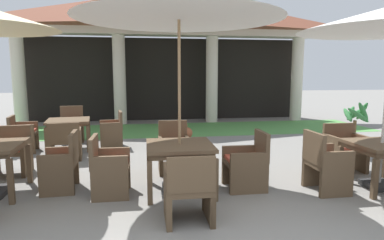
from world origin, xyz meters
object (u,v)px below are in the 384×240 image
(patio_table_near_foreground, at_px, (180,150))
(terracotta_urn, at_px, (186,133))
(patio_chair_mid_right_west, at_px, (325,164))
(patio_chair_far_back_east, at_px, (62,164))
(patio_chair_near_foreground_north, at_px, (174,149))
(patio_chair_near_foreground_west, at_px, (109,168))
(patio_umbrella_near_foreground, at_px, (179,8))
(patio_chair_near_foreground_east, at_px, (247,163))
(patio_chair_mid_left_south, at_px, (65,141))
(patio_table_mid_left, at_px, (68,123))
(patio_chair_mid_right_north, at_px, (344,149))
(patio_chair_far_back_north, at_px, (10,152))
(patio_chair_mid_left_west, at_px, (22,134))
(patio_chair_near_foreground_south, at_px, (189,189))
(patio_chair_mid_left_north, at_px, (72,126))
(patio_chair_mid_left_east, at_px, (112,130))
(potted_palm_right_edge, at_px, (354,140))
(patio_table_mid_right, at_px, (382,149))

(patio_table_near_foreground, height_order, terracotta_urn, patio_table_near_foreground)
(patio_chair_mid_right_west, xyz_separation_m, patio_chair_far_back_east, (-3.89, 0.65, -0.02))
(patio_chair_near_foreground_north, distance_m, patio_chair_far_back_east, 1.90)
(patio_chair_near_foreground_west, bearing_deg, patio_chair_mid_right_west, 84.75)
(patio_umbrella_near_foreground, bearing_deg, patio_chair_mid_right_west, -8.52)
(patio_chair_near_foreground_east, xyz_separation_m, patio_chair_mid_left_south, (-3.13, 2.19, -0.01))
(patio_table_near_foreground, bearing_deg, patio_chair_mid_left_south, 133.83)
(patio_chair_mid_right_west, bearing_deg, patio_table_mid_left, -128.96)
(patio_chair_mid_right_north, relative_size, terracotta_urn, 2.10)
(patio_chair_near_foreground_north, bearing_deg, patio_chair_far_back_north, -4.74)
(patio_chair_mid_left_west, height_order, patio_chair_mid_right_north, patio_chair_mid_right_north)
(patio_chair_near_foreground_south, relative_size, patio_chair_far_back_north, 1.02)
(patio_chair_near_foreground_east, bearing_deg, patio_chair_near_foreground_south, 134.88)
(patio_umbrella_near_foreground, bearing_deg, patio_chair_mid_left_north, 119.60)
(patio_umbrella_near_foreground, relative_size, patio_chair_mid_left_east, 3.42)
(patio_chair_near_foreground_west, relative_size, patio_chair_mid_right_west, 0.96)
(patio_umbrella_near_foreground, xyz_separation_m, terracotta_urn, (0.63, 3.98, -2.49))
(patio_table_near_foreground, bearing_deg, patio_chair_mid_left_west, 136.52)
(patio_chair_near_foreground_south, xyz_separation_m, patio_table_mid_left, (-2.21, 4.18, 0.21))
(patio_chair_near_foreground_east, xyz_separation_m, patio_chair_far_back_east, (-2.78, 0.35, 0.00))
(patio_umbrella_near_foreground, relative_size, terracotta_urn, 7.33)
(patio_table_mid_left, height_order, patio_chair_far_back_north, patio_chair_far_back_north)
(patio_umbrella_near_foreground, height_order, patio_chair_near_foreground_west, patio_umbrella_near_foreground)
(patio_chair_mid_left_south, xyz_separation_m, terracotta_urn, (2.73, 1.80, -0.23))
(patio_chair_near_foreground_west, bearing_deg, potted_palm_right_edge, 108.46)
(patio_chair_mid_left_north, bearing_deg, patio_chair_far_back_north, 72.81)
(patio_chair_near_foreground_west, distance_m, patio_chair_far_back_north, 2.22)
(patio_chair_near_foreground_south, bearing_deg, patio_table_mid_left, 118.57)
(patio_chair_mid_left_south, bearing_deg, patio_chair_near_foreground_west, -71.37)
(patio_chair_near_foreground_west, xyz_separation_m, patio_chair_near_foreground_south, (1.02, -1.04, -0.00))
(patio_chair_near_foreground_north, relative_size, potted_palm_right_edge, 0.75)
(patio_table_mid_right, height_order, patio_chair_far_back_east, patio_chair_far_back_east)
(patio_chair_mid_left_east, bearing_deg, patio_chair_far_back_north, 133.69)
(patio_chair_near_foreground_west, bearing_deg, patio_chair_mid_left_south, -153.16)
(patio_chair_near_foreground_east, xyz_separation_m, terracotta_urn, (-0.40, 3.99, -0.23))
(patio_chair_near_foreground_north, distance_m, patio_chair_mid_left_west, 3.77)
(patio_chair_near_foreground_west, bearing_deg, patio_table_near_foreground, 90.00)
(terracotta_urn, bearing_deg, patio_table_near_foreground, -99.06)
(patio_chair_mid_left_north, height_order, patio_chair_mid_right_west, patio_chair_mid_right_west)
(patio_chair_mid_left_south, relative_size, patio_chair_mid_left_north, 0.88)
(patio_chair_near_foreground_north, bearing_deg, terracotta_urn, -101.14)
(patio_chair_near_foreground_south, height_order, patio_chair_mid_left_north, patio_chair_mid_left_north)
(patio_table_near_foreground, bearing_deg, patio_chair_mid_right_west, -8.52)
(patio_chair_mid_left_west, distance_m, patio_chair_mid_right_west, 6.29)
(patio_chair_near_foreground_west, relative_size, patio_chair_near_foreground_south, 1.02)
(patio_chair_near_foreground_west, relative_size, patio_table_mid_right, 0.97)
(patio_chair_mid_left_west, xyz_separation_m, patio_chair_far_back_east, (1.44, -2.69, -0.00))
(patio_chair_near_foreground_south, distance_m, patio_chair_mid_left_north, 5.67)
(patio_chair_mid_left_west, bearing_deg, patio_chair_far_back_north, 4.30)
(patio_chair_near_foreground_south, distance_m, patio_chair_mid_left_south, 3.83)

